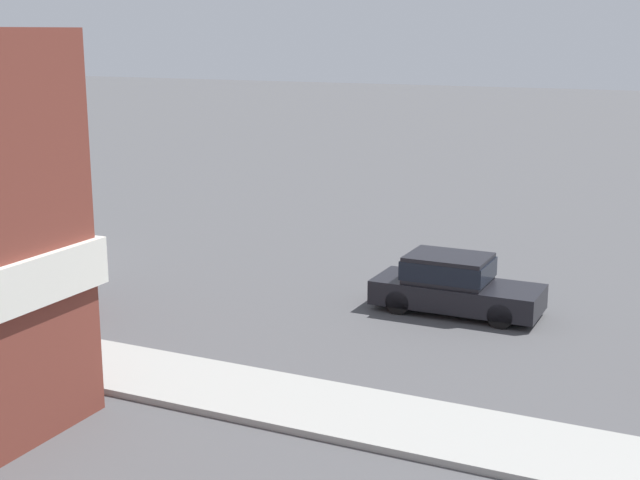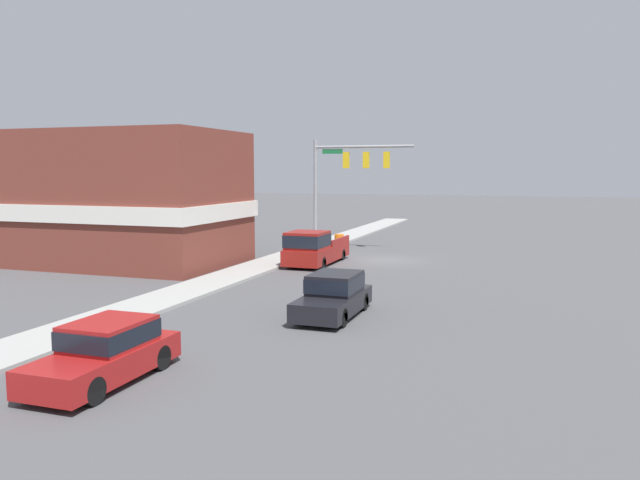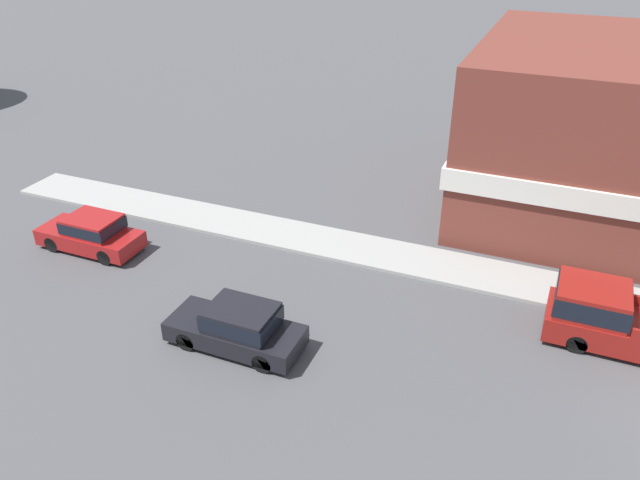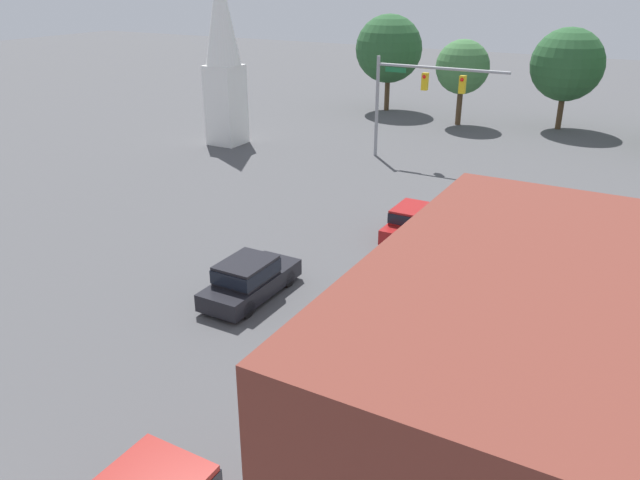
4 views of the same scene
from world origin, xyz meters
The scene contains 7 objects.
far_signal_assembly centered at (-3.18, 35.08, 4.76)m, with size 8.48×0.49×6.51m.
car_lead centered at (-1.61, 14.40, 0.80)m, with size 1.77×4.45×1.56m.
car_oncoming centered at (1.59, 23.01, 0.78)m, with size 1.77×4.31×1.51m.
church_steeple centered at (-16.56, 32.86, 6.42)m, with size 2.45×2.45×12.27m.
backdrop_tree_left_far centered at (-11.45, 49.57, 5.32)m, with size 5.78×5.78×8.22m.
backdrop_tree_left_mid centered at (-4.00, 47.01, 4.55)m, with size 4.21×4.21×6.68m.
backdrop_tree_center centered at (3.41, 49.40, 4.94)m, with size 5.49×5.49×7.70m.
Camera 4 is at (10.91, -2.49, 11.24)m, focal length 35.00 mm.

